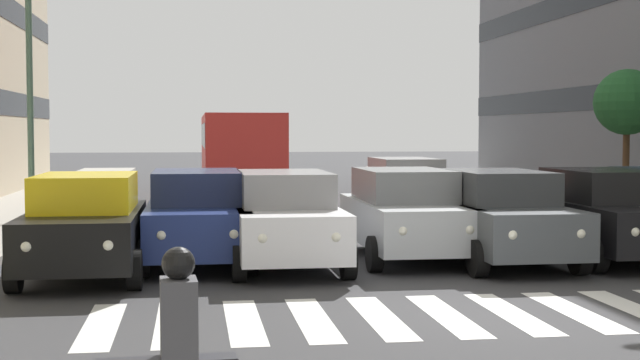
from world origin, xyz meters
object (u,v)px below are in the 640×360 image
car_3 (405,213)px  bus_behind_traffic (238,147)px  car_6 (86,224)px  traffic_light_gantry (57,33)px  street_tree_2 (627,103)px  car_row2_0 (406,189)px  car_2 (499,216)px  car_4 (285,218)px  street_lamp_right (50,59)px  car_5 (197,216)px  car_1 (606,214)px

car_3 → bus_behind_traffic: size_ratio=0.42×
car_3 → car_6: 5.94m
car_6 → bus_behind_traffic: bearing=-101.7°
car_3 → traffic_light_gantry: traffic_light_gantry is taller
street_tree_2 → car_row2_0: bearing=13.4°
car_2 → bus_behind_traffic: (3.99, -16.18, 0.97)m
car_4 → traffic_light_gantry: 5.86m
car_2 → street_lamp_right: (9.23, -7.87, 3.41)m
car_2 → car_5: same height
car_3 → street_lamp_right: 10.95m
car_3 → street_tree_2: (-8.83, -8.47, 2.40)m
car_1 → car_4: 6.13m
car_1 → car_2: (2.14, 0.11, 0.00)m
car_3 → car_5: 3.95m
car_1 → car_6: (9.57, 0.50, 0.00)m
car_2 → traffic_light_gantry: 8.73m
car_4 → street_lamp_right: street_lamp_right is taller
car_2 → car_5: size_ratio=1.00×
street_lamp_right → traffic_light_gantry: bearing=99.1°
car_row2_0 → street_tree_2: size_ratio=1.07×
car_1 → car_2: same height
bus_behind_traffic → street_tree_2: size_ratio=2.53×
car_2 → car_3: same height
car_5 → car_row2_0: (-5.63, -6.82, 0.00)m
traffic_light_gantry → car_2: bearing=-153.0°
car_6 → traffic_light_gantry: bearing=91.2°
car_4 → car_6: same height
car_2 → car_1: bearing=-176.9°
street_lamp_right → car_2: bearing=139.5°
traffic_light_gantry → car_5: bearing=-111.9°
car_2 → street_tree_2: street_tree_2 is taller
car_2 → car_4: bearing=-1.7°
car_1 → traffic_light_gantry: 10.64m
car_6 → bus_behind_traffic: 16.95m
car_row2_0 → bus_behind_traffic: size_ratio=0.42×
traffic_light_gantry → bus_behind_traffic: bearing=-99.6°
bus_behind_traffic → street_tree_2: bearing=148.4°
car_3 → car_4: size_ratio=1.00×
traffic_light_gantry → street_tree_2: size_ratio=1.33×
car_1 → car_4: same height
car_5 → traffic_light_gantry: size_ratio=0.81×
car_1 → street_lamp_right: size_ratio=0.66×
car_4 → car_row2_0: (-4.07, -7.45, 0.00)m
car_5 → bus_behind_traffic: bearing=-95.8°
car_4 → car_1: bearing=180.0°
traffic_light_gantry → street_lamp_right: (1.87, -11.62, 0.57)m
car_6 → street_lamp_right: (1.80, -8.26, 3.41)m
bus_behind_traffic → street_lamp_right: size_ratio=1.56×
traffic_light_gantry → car_4: bearing=-131.1°
car_3 → car_2: bearing=153.5°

